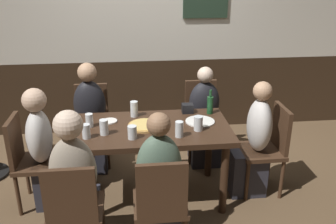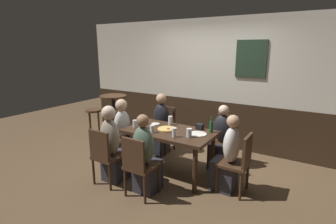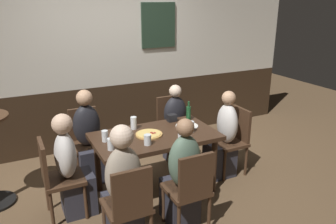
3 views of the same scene
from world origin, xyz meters
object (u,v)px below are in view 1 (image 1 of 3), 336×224
object	(u,v)px
person_head_west	(47,157)
beer_glass_tall	(104,128)
chair_head_west	(29,157)
plate_white_small	(110,121)
person_left_near	(77,193)
beer_glass_half	(132,133)
pizza	(145,125)
person_left_far	(91,125)
chair_left_near	(74,208)
plate_white_large	(200,121)
dining_table	(153,136)
tumbler_short	(86,132)
person_mid_near	(159,191)
person_head_east	(252,148)
tumbler_water	(89,121)
person_right_far	(204,124)
pint_glass_amber	(179,130)
chair_head_east	(269,145)
beer_bottle_green	(210,104)
highball_clear	(198,124)
chair_right_far	(202,115)
condiment_caddy	(187,108)
chair_left_far	(92,119)
chair_mid_near	(161,203)
pint_glass_stout	(134,110)

from	to	relation	value
person_head_west	beer_glass_tall	size ratio (longest dim) A/B	8.41
chair_head_west	plate_white_small	distance (m)	0.79
chair_head_west	person_left_near	distance (m)	0.83
beer_glass_half	pizza	bearing A→B (deg)	63.66
person_left_far	beer_glass_tall	distance (m)	0.85
chair_left_near	plate_white_large	world-z (taller)	chair_left_near
dining_table	chair_left_near	world-z (taller)	chair_left_near
person_head_west	tumbler_short	bearing A→B (deg)	-23.67
person_mid_near	beer_glass_half	bearing A→B (deg)	113.15
chair_left_near	chair_head_west	distance (m)	0.96
person_head_east	plate_white_small	size ratio (longest dim) A/B	7.87
dining_table	tumbler_water	bearing A→B (deg)	173.32
beer_glass_half	person_right_far	bearing A→B (deg)	47.17
pint_glass_amber	chair_left_near	bearing A→B (deg)	-144.88
pint_glass_amber	plate_white_large	size ratio (longest dim) A/B	0.51
chair_head_east	tumbler_short	bearing A→B (deg)	-174.28
chair_head_east	person_head_east	distance (m)	0.16
person_head_west	beer_bottle_green	xyz separation A→B (m)	(1.55, 0.26, 0.35)
highball_clear	beer_bottle_green	world-z (taller)	beer_bottle_green
person_head_west	beer_glass_half	xyz separation A→B (m)	(0.78, -0.22, 0.30)
chair_head_west	plate_white_small	xyz separation A→B (m)	(0.73, 0.16, 0.25)
chair_right_far	tumbler_short	bearing A→B (deg)	-140.50
chair_left_near	chair_head_west	size ratio (longest dim) A/B	1.00
pizza	highball_clear	bearing A→B (deg)	-15.88
highball_clear	pint_glass_amber	world-z (taller)	pint_glass_amber
pizza	person_head_west	bearing A→B (deg)	-178.87
beer_glass_tall	tumbler_short	bearing A→B (deg)	-158.52
person_head_east	condiment_caddy	xyz separation A→B (m)	(-0.59, 0.31, 0.31)
person_mid_near	tumbler_short	distance (m)	0.81
person_mid_near	beer_glass_tall	bearing A→B (deg)	128.18
chair_left_far	beer_glass_tall	world-z (taller)	chair_left_far
chair_left_far	person_head_east	world-z (taller)	person_head_east
chair_left_near	condiment_caddy	xyz separation A→B (m)	(0.99, 1.13, 0.29)
person_left_far	plate_white_large	size ratio (longest dim) A/B	4.27
chair_left_near	person_left_far	world-z (taller)	person_left_far
person_mid_near	highball_clear	size ratio (longest dim) A/B	8.75
person_left_far	plate_white_small	xyz separation A→B (m)	(0.23, -0.49, 0.25)
person_right_far	highball_clear	world-z (taller)	person_right_far
person_left_far	person_head_east	world-z (taller)	person_left_far
chair_mid_near	person_left_near	distance (m)	0.64
dining_table	person_head_west	bearing A→B (deg)	180.00
dining_table	person_left_far	size ratio (longest dim) A/B	1.21
chair_mid_near	pizza	distance (m)	0.88
chair_head_east	person_head_west	xyz separation A→B (m)	(-2.09, 0.00, -0.01)
person_head_east	person_left_near	bearing A→B (deg)	-157.48
chair_left_far	person_head_west	world-z (taller)	person_head_west
chair_mid_near	pint_glass_stout	distance (m)	1.14
dining_table	chair_mid_near	size ratio (longest dim) A/B	1.61
person_head_west	person_mid_near	bearing A→B (deg)	-34.24
chair_head_west	tumbler_short	size ratio (longest dim) A/B	6.92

